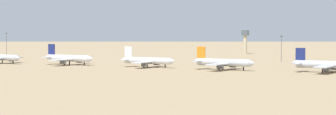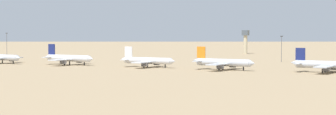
{
  "view_description": "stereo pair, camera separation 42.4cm",
  "coord_description": "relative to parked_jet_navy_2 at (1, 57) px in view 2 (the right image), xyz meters",
  "views": [
    {
      "loc": [
        154.32,
        -297.97,
        21.9
      ],
      "look_at": [
        16.08,
        9.18,
        6.0
      ],
      "focal_mm": 67.21,
      "sensor_mm": 36.0,
      "label": 1
    },
    {
      "loc": [
        154.71,
        -297.8,
        21.9
      ],
      "look_at": [
        16.08,
        9.18,
        6.0
      ],
      "focal_mm": 67.21,
      "sensor_mm": 36.0,
      "label": 2
    }
  ],
  "objects": [
    {
      "name": "parked_jet_orange_5",
      "position": [
        144.89,
        -1.04,
        0.17
      ],
      "size": [
        36.32,
        30.86,
        12.01
      ],
      "rotation": [
        0.0,
        0.0,
        -0.14
      ],
      "color": "silver",
      "rests_on": "ground"
    },
    {
      "name": "parked_jet_navy_6",
      "position": [
        197.36,
        1.03,
        0.15
      ],
      "size": [
        36.27,
        30.63,
        11.97
      ],
      "rotation": [
        0.0,
        0.0,
        -0.09
      ],
      "color": "silver",
      "rests_on": "ground"
    },
    {
      "name": "ridge_west",
      "position": [
        -205.42,
        999.43,
        52.5
      ],
      "size": [
        266.12,
        229.83,
        112.53
      ],
      "primitive_type": "pyramid",
      "rotation": [
        0.0,
        0.0,
        0.18
      ],
      "color": "slate",
      "rests_on": "ground"
    },
    {
      "name": "parked_jet_navy_2",
      "position": [
        0.0,
        0.0,
        0.0
      ],
      "size": [
        34.7,
        29.62,
        11.5
      ],
      "rotation": [
        0.0,
        0.0,
        -0.19
      ],
      "color": "silver",
      "rests_on": "ground"
    },
    {
      "name": "ridge_far_west",
      "position": [
        -405.41,
        975.88,
        41.04
      ],
      "size": [
        391.01,
        364.39,
        89.62
      ],
      "primitive_type": "pyramid",
      "rotation": [
        0.0,
        0.0,
        0.12
      ],
      "color": "gray",
      "rests_on": "ground"
    },
    {
      "name": "parked_jet_navy_3",
      "position": [
        46.98,
        3.56,
        0.24
      ],
      "size": [
        37.0,
        31.4,
        12.22
      ],
      "rotation": [
        0.0,
        0.0,
        -0.13
      ],
      "color": "silver",
      "rests_on": "ground"
    },
    {
      "name": "ground",
      "position": [
        98.29,
        -11.8,
        -3.77
      ],
      "size": [
        4000.0,
        4000.0,
        0.0
      ],
      "primitive_type": "plane",
      "color": "#9E8460"
    },
    {
      "name": "control_tower",
      "position": [
        94.86,
        199.24,
        8.28
      ],
      "size": [
        5.2,
        5.2,
        19.97
      ],
      "color": "#C6B793",
      "rests_on": "ground"
    },
    {
      "name": "light_pole_west",
      "position": [
        -81.06,
        107.08,
        6.39
      ],
      "size": [
        1.8,
        0.5,
        17.84
      ],
      "color": "#59595E",
      "rests_on": "ground"
    },
    {
      "name": "parked_jet_white_4",
      "position": [
        99.6,
        2.18,
        -0.03
      ],
      "size": [
        34.58,
        29.13,
        11.42
      ],
      "rotation": [
        0.0,
        0.0,
        -0.07
      ],
      "color": "silver",
      "rests_on": "ground"
    },
    {
      "name": "light_pole_east",
      "position": [
        153.44,
        88.35,
        5.84
      ],
      "size": [
        1.8,
        0.5,
        16.77
      ],
      "color": "#59595E",
      "rests_on": "ground"
    }
  ]
}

